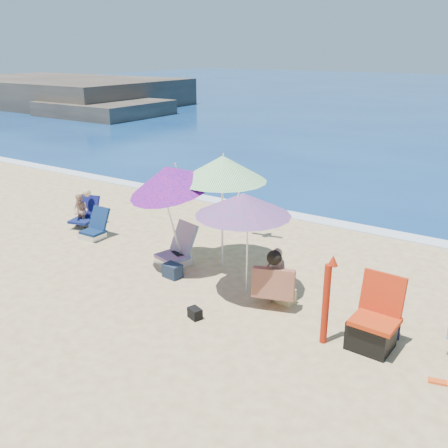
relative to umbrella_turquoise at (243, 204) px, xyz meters
The scene contains 18 objects.
ground 1.81m from the umbrella_turquoise, 109.34° to the right, with size 120.00×120.00×0.00m.
foam 4.66m from the umbrella_turquoise, 93.37° to the left, with size 120.00×0.50×0.04m.
headland 33.48m from the umbrella_turquoise, 145.40° to the left, with size 20.50×11.50×2.60m.
umbrella_turquoise is the anchor object (origin of this frame).
umbrella_striped 1.33m from the umbrella_turquoise, 138.74° to the left, with size 1.99×1.99×2.23m.
umbrella_blue 1.74m from the umbrella_turquoise, behind, with size 2.12×2.16×2.20m.
furled_umbrella 2.13m from the umbrella_turquoise, 20.18° to the right, with size 0.18×0.21×1.36m.
chair_navy 4.48m from the umbrella_turquoise, behind, with size 0.54×0.60×0.68m.
chair_rainbow 2.30m from the umbrella_turquoise, 168.36° to the left, with size 0.76×0.87×0.81m.
camp_chair_left 2.80m from the umbrella_turquoise, ahead, with size 0.68×0.67×1.07m.
person_center 1.33m from the umbrella_turquoise, ahead, with size 0.78×0.77×1.01m.
person_left 5.21m from the umbrella_turquoise, behind, with size 0.64×0.80×0.91m.
bag_navy_a 2.08m from the umbrella_turquoise, behind, with size 0.36×0.28×0.26m.
bag_black_a 2.31m from the umbrella_turquoise, 167.22° to the left, with size 0.40×0.36×0.24m.
bag_tan 1.70m from the umbrella_turquoise, ahead, with size 0.34×0.27×0.26m.
bag_navy_b 2.88m from the umbrella_turquoise, ahead, with size 0.51×0.46×0.31m.
bag_black_b 1.94m from the umbrella_turquoise, 98.22° to the right, with size 0.27×0.23×0.17m.
orange_item 3.86m from the umbrella_turquoise, 12.46° to the right, with size 0.25×0.16×0.03m.
Camera 1 is at (4.38, -6.08, 4.08)m, focal length 40.35 mm.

